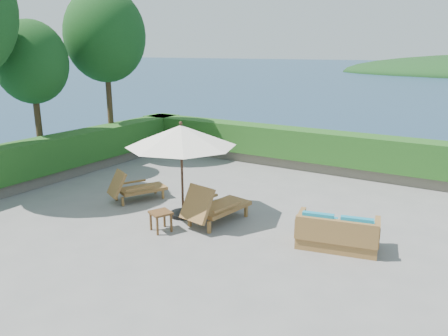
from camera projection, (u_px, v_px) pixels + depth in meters
The scene contains 14 objects.
ground at pixel (196, 217), 10.60m from camera, with size 12.00×12.00×0.00m, color gray.
foundation at pixel (197, 275), 11.01m from camera, with size 12.00×12.00×3.00m, color #574F45.
ocean at pixel (198, 325), 11.39m from camera, with size 600.00×600.00×0.00m, color navy.
planter_wall_far at pixel (288, 161), 15.17m from camera, with size 12.00×0.60×0.36m, color slate.
planter_wall_left at pixel (46, 176), 13.37m from camera, with size 0.60×12.00×0.36m, color slate.
hedge_far at pixel (289, 143), 14.99m from camera, with size 12.40×0.90×1.00m, color #174313.
hedge_left at pixel (44, 155), 13.19m from camera, with size 0.90×12.40×1.00m, color #174313.
tree_mid at pixel (32, 63), 13.30m from camera, with size 2.20×2.20×4.83m.
tree_far at pixel (105, 36), 15.10m from camera, with size 2.80×2.80×6.03m.
patio_umbrella at pixel (181, 137), 10.17m from camera, with size 2.88×2.88×2.34m.
lounge_left at pixel (134, 187), 11.70m from camera, with size 1.25×1.63×0.88m.
lounge_right at pixel (214, 206), 10.12m from camera, with size 1.01×1.86×1.02m.
side_table at pixel (161, 215), 9.71m from camera, with size 0.57×0.57×0.46m.
wicker_loveseat at pixel (337, 234), 8.89m from camera, with size 1.76×1.15×0.80m.
Camera 1 is at (5.74, -8.11, 3.94)m, focal length 35.00 mm.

